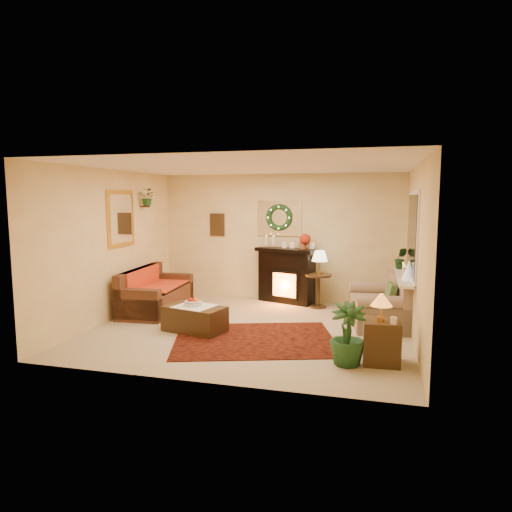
% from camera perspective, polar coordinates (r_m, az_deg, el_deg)
% --- Properties ---
extents(floor, '(5.00, 5.00, 0.00)m').
position_cam_1_polar(floor, '(7.51, -0.69, -9.06)').
color(floor, beige).
rests_on(floor, ground).
extents(ceiling, '(5.00, 5.00, 0.00)m').
position_cam_1_polar(ceiling, '(7.23, -0.72, 11.14)').
color(ceiling, white).
rests_on(ceiling, ground).
extents(wall_back, '(5.00, 5.00, 0.00)m').
position_cam_1_polar(wall_back, '(9.43, 2.95, 2.30)').
color(wall_back, '#EFD88C').
rests_on(wall_back, ground).
extents(wall_front, '(5.00, 5.00, 0.00)m').
position_cam_1_polar(wall_front, '(5.14, -7.41, -1.83)').
color(wall_front, '#EFD88C').
rests_on(wall_front, ground).
extents(wall_left, '(4.50, 4.50, 0.00)m').
position_cam_1_polar(wall_left, '(8.28, -17.63, 1.29)').
color(wall_left, '#EFD88C').
rests_on(wall_left, ground).
extents(wall_right, '(4.50, 4.50, 0.00)m').
position_cam_1_polar(wall_right, '(7.02, 19.37, 0.22)').
color(wall_right, '#EFD88C').
rests_on(wall_right, ground).
extents(area_rug, '(2.80, 2.41, 0.01)m').
position_cam_1_polar(area_rug, '(6.94, -0.16, -10.39)').
color(area_rug, '#4E0D05').
rests_on(area_rug, floor).
extents(sofa, '(0.94, 1.91, 0.80)m').
position_cam_1_polar(sofa, '(8.81, -12.31, -3.92)').
color(sofa, '#57321E').
rests_on(sofa, floor).
extents(red_throw, '(0.86, 1.40, 0.02)m').
position_cam_1_polar(red_throw, '(8.97, -12.18, -3.56)').
color(red_throw, red).
rests_on(red_throw, sofa).
extents(fireplace, '(1.19, 0.70, 1.04)m').
position_cam_1_polar(fireplace, '(9.29, 3.83, -2.46)').
color(fireplace, black).
rests_on(fireplace, floor).
extents(poinsettia, '(0.22, 0.22, 0.22)m').
position_cam_1_polar(poinsettia, '(9.09, 6.16, 2.08)').
color(poinsettia, '#A32612').
rests_on(poinsettia, fireplace).
extents(mantel_candle_a, '(0.06, 0.06, 0.18)m').
position_cam_1_polar(mantel_candle_a, '(9.25, 1.30, 1.96)').
color(mantel_candle_a, '#FFFBC9').
rests_on(mantel_candle_a, fireplace).
extents(mantel_candle_b, '(0.06, 0.06, 0.17)m').
position_cam_1_polar(mantel_candle_b, '(9.21, 2.21, 1.93)').
color(mantel_candle_b, silver).
rests_on(mantel_candle_b, fireplace).
extents(mantel_mirror, '(0.92, 0.02, 0.72)m').
position_cam_1_polar(mantel_mirror, '(9.39, 2.94, 4.72)').
color(mantel_mirror, white).
rests_on(mantel_mirror, wall_back).
extents(wreath, '(0.55, 0.11, 0.55)m').
position_cam_1_polar(wreath, '(9.35, 2.89, 4.83)').
color(wreath, '#194719').
rests_on(wreath, wall_back).
extents(wall_art, '(0.32, 0.03, 0.48)m').
position_cam_1_polar(wall_art, '(9.76, -4.86, 3.91)').
color(wall_art, '#381E11').
rests_on(wall_art, wall_back).
extents(gold_mirror, '(0.03, 0.84, 1.00)m').
position_cam_1_polar(gold_mirror, '(8.49, -16.55, 4.51)').
color(gold_mirror, gold).
rests_on(gold_mirror, wall_left).
extents(hanging_plant, '(0.33, 0.28, 0.36)m').
position_cam_1_polar(hanging_plant, '(9.07, -13.37, 6.16)').
color(hanging_plant, '#194719').
rests_on(hanging_plant, wall_left).
extents(loveseat, '(1.03, 1.54, 0.83)m').
position_cam_1_polar(loveseat, '(7.94, 15.04, -5.30)').
color(loveseat, gray).
rests_on(loveseat, floor).
extents(window_frame, '(0.03, 1.86, 1.36)m').
position_cam_1_polar(window_frame, '(7.54, 19.01, 2.60)').
color(window_frame, white).
rests_on(window_frame, wall_right).
extents(window_glass, '(0.02, 1.70, 1.22)m').
position_cam_1_polar(window_glass, '(7.54, 18.90, 2.60)').
color(window_glass, black).
rests_on(window_glass, wall_right).
extents(window_sill, '(0.22, 1.86, 0.04)m').
position_cam_1_polar(window_sill, '(7.61, 18.01, -2.48)').
color(window_sill, white).
rests_on(window_sill, wall_right).
extents(mini_tree, '(0.21, 0.21, 0.31)m').
position_cam_1_polar(mini_tree, '(7.17, 18.56, -1.70)').
color(mini_tree, silver).
rests_on(mini_tree, window_sill).
extents(sill_plant, '(0.27, 0.21, 0.49)m').
position_cam_1_polar(sill_plant, '(8.27, 17.64, -0.22)').
color(sill_plant, '#1E4217').
rests_on(sill_plant, window_sill).
extents(side_table_round, '(0.59, 0.59, 0.65)m').
position_cam_1_polar(side_table_round, '(8.93, 7.78, -4.35)').
color(side_table_round, '#4E271B').
rests_on(side_table_round, floor).
extents(lamp_cream, '(0.31, 0.31, 0.47)m').
position_cam_1_polar(lamp_cream, '(8.84, 7.96, -0.83)').
color(lamp_cream, '#FFF0BC').
rests_on(lamp_cream, side_table_round).
extents(end_table_square, '(0.48, 0.48, 0.56)m').
position_cam_1_polar(end_table_square, '(6.15, 15.41, -10.39)').
color(end_table_square, '#3A1E0E').
rests_on(end_table_square, floor).
extents(lamp_tiffany, '(0.27, 0.27, 0.40)m').
position_cam_1_polar(lamp_tiffany, '(6.00, 15.38, -6.15)').
color(lamp_tiffany, '#F3A317').
rests_on(lamp_tiffany, end_table_square).
extents(coffee_table, '(1.06, 0.75, 0.40)m').
position_cam_1_polar(coffee_table, '(7.38, -7.67, -7.74)').
color(coffee_table, black).
rests_on(coffee_table, floor).
extents(fruit_bowl, '(0.28, 0.28, 0.07)m').
position_cam_1_polar(fruit_bowl, '(7.36, -7.88, -5.85)').
color(fruit_bowl, '#BABAB9').
rests_on(fruit_bowl, coffee_table).
extents(floor_palm, '(1.60, 1.60, 2.40)m').
position_cam_1_polar(floor_palm, '(5.93, 11.38, -9.11)').
color(floor_palm, '#2B5528').
rests_on(floor_palm, floor).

